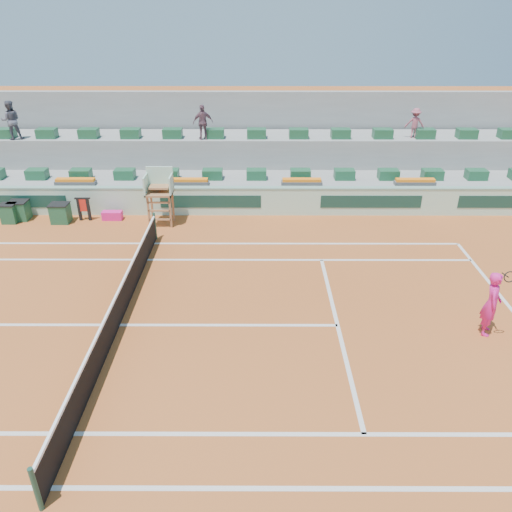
# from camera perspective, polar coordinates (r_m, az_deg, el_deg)

# --- Properties ---
(ground) EXTENTS (90.00, 90.00, 0.00)m
(ground) POSITION_cam_1_polar(r_m,az_deg,el_deg) (15.30, -15.32, -7.63)
(ground) COLOR #A44D1F
(ground) RESTS_ON ground
(seating_tier_lower) EXTENTS (36.00, 4.00, 1.20)m
(seating_tier_lower) POSITION_cam_1_polar(r_m,az_deg,el_deg) (24.43, -9.46, 8.04)
(seating_tier_lower) COLOR #969693
(seating_tier_lower) RESTS_ON ground
(seating_tier_upper) EXTENTS (36.00, 2.40, 2.60)m
(seating_tier_upper) POSITION_cam_1_polar(r_m,az_deg,el_deg) (25.72, -9.04, 10.70)
(seating_tier_upper) COLOR #969693
(seating_tier_upper) RESTS_ON ground
(stadium_back_wall) EXTENTS (36.00, 0.40, 4.40)m
(stadium_back_wall) POSITION_cam_1_polar(r_m,az_deg,el_deg) (27.01, -8.69, 13.51)
(stadium_back_wall) COLOR #969693
(stadium_back_wall) RESTS_ON ground
(player_bag) EXTENTS (0.84, 0.38, 0.38)m
(player_bag) POSITION_cam_1_polar(r_m,az_deg,el_deg) (22.49, -16.10, 4.48)
(player_bag) COLOR #EA1E87
(player_bag) RESTS_ON ground
(spectator_left) EXTENTS (1.05, 0.94, 1.78)m
(spectator_left) POSITION_cam_1_polar(r_m,az_deg,el_deg) (26.60, -26.21, 13.75)
(spectator_left) COLOR #4F505D
(spectator_left) RESTS_ON seating_tier_upper
(spectator_mid) EXTENTS (1.01, 0.65, 1.60)m
(spectator_mid) POSITION_cam_1_polar(r_m,az_deg,el_deg) (24.14, -6.08, 14.95)
(spectator_mid) COLOR #694653
(spectator_mid) RESTS_ON seating_tier_upper
(spectator_right) EXTENTS (0.96, 0.64, 1.38)m
(spectator_right) POSITION_cam_1_polar(r_m,az_deg,el_deg) (25.52, 17.69, 14.28)
(spectator_right) COLOR #9C4E5D
(spectator_right) RESTS_ON seating_tier_upper
(court_lines) EXTENTS (23.89, 11.09, 0.01)m
(court_lines) POSITION_cam_1_polar(r_m,az_deg,el_deg) (15.30, -15.32, -7.61)
(court_lines) COLOR silver
(court_lines) RESTS_ON ground
(tennis_net) EXTENTS (0.10, 11.97, 1.10)m
(tennis_net) POSITION_cam_1_polar(r_m,az_deg,el_deg) (15.01, -15.57, -5.98)
(tennis_net) COLOR black
(tennis_net) RESTS_ON ground
(advertising_hoarding) EXTENTS (36.00, 0.34, 1.26)m
(advertising_hoarding) POSITION_cam_1_polar(r_m,az_deg,el_deg) (22.37, -10.26, 6.25)
(advertising_hoarding) COLOR #ADDAC1
(advertising_hoarding) RESTS_ON ground
(umpire_chair) EXTENTS (1.10, 0.90, 2.40)m
(umpire_chair) POSITION_cam_1_polar(r_m,az_deg,el_deg) (21.14, -10.96, 7.56)
(umpire_chair) COLOR #945E38
(umpire_chair) RESTS_ON ground
(seat_row_lower) EXTENTS (32.90, 0.60, 0.44)m
(seat_row_lower) POSITION_cam_1_polar(r_m,az_deg,el_deg) (23.33, -9.95, 9.21)
(seat_row_lower) COLOR #1B5231
(seat_row_lower) RESTS_ON seating_tier_lower
(seat_row_upper) EXTENTS (32.90, 0.60, 0.44)m
(seat_row_upper) POSITION_cam_1_polar(r_m,az_deg,el_deg) (24.76, -9.51, 13.67)
(seat_row_upper) COLOR #1B5231
(seat_row_upper) RESTS_ON seating_tier_upper
(flower_planters) EXTENTS (26.80, 0.36, 0.28)m
(flower_planters) POSITION_cam_1_polar(r_m,az_deg,el_deg) (22.92, -13.98, 8.25)
(flower_planters) COLOR #505050
(flower_planters) RESTS_ON seating_tier_lower
(drink_cooler_a) EXTENTS (0.78, 0.68, 0.84)m
(drink_cooler_a) POSITION_cam_1_polar(r_m,az_deg,el_deg) (22.82, -21.45, 4.59)
(drink_cooler_a) COLOR #1A4E32
(drink_cooler_a) RESTS_ON ground
(drink_cooler_b) EXTENTS (0.78, 0.68, 0.84)m
(drink_cooler_b) POSITION_cam_1_polar(r_m,az_deg,el_deg) (23.82, -25.41, 4.74)
(drink_cooler_b) COLOR #1A4E32
(drink_cooler_b) RESTS_ON ground
(drink_cooler_c) EXTENTS (0.65, 0.56, 0.84)m
(drink_cooler_c) POSITION_cam_1_polar(r_m,az_deg,el_deg) (23.68, -26.37, 4.40)
(drink_cooler_c) COLOR #1A4E32
(drink_cooler_c) RESTS_ON ground
(towel_rack) EXTENTS (0.66, 0.11, 1.03)m
(towel_rack) POSITION_cam_1_polar(r_m,az_deg,el_deg) (22.62, -19.10, 5.30)
(towel_rack) COLOR black
(towel_rack) RESTS_ON ground
(tennis_player) EXTENTS (0.68, 0.97, 2.28)m
(tennis_player) POSITION_cam_1_polar(r_m,az_deg,el_deg) (15.42, 25.33, -4.92)
(tennis_player) COLOR #EA1E87
(tennis_player) RESTS_ON ground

